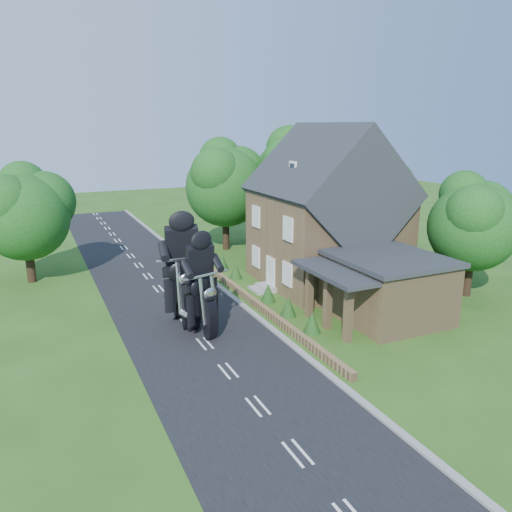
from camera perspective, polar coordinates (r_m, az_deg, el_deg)
name	(u,v)px	position (r m, az deg, el deg)	size (l,w,h in m)	color
ground	(205,344)	(24.19, -5.87, -9.95)	(120.00, 120.00, 0.00)	#274E16
road	(205,344)	(24.18, -5.87, -9.93)	(7.00, 80.00, 0.02)	black
kerb	(273,330)	(25.45, 2.00, -8.44)	(0.30, 80.00, 0.12)	gray
garden_wall	(246,296)	(29.88, -1.18, -4.55)	(0.30, 22.00, 0.40)	olive
house	(327,217)	(32.52, 8.15, 4.45)	(9.54, 8.64, 10.24)	olive
annex	(385,286)	(27.45, 14.51, -3.36)	(7.05, 5.94, 3.44)	olive
tree_annex_side	(477,219)	(32.35, 23.93, 3.90)	(5.64, 5.20, 7.48)	black
tree_house_right	(380,193)	(38.06, 13.94, 6.95)	(6.51, 6.00, 8.40)	black
tree_behind_house	(300,172)	(42.77, 5.06, 9.54)	(7.81, 7.20, 10.08)	black
tree_behind_left	(229,180)	(41.11, -3.05, 8.68)	(6.94, 6.40, 9.16)	black
tree_far_road	(30,209)	(35.38, -24.39, 4.93)	(6.08, 5.60, 7.84)	black
shrub_a	(312,323)	(25.19, 6.43, -7.56)	(0.90, 0.90, 1.10)	#163B12
shrub_b	(288,306)	(27.21, 3.71, -5.77)	(0.90, 0.90, 1.10)	#163B12
shrub_c	(268,293)	(29.30, 1.39, -4.22)	(0.90, 0.90, 1.10)	#163B12
shrub_d	(236,271)	(33.65, -2.34, -1.70)	(0.90, 0.90, 1.10)	#163B12
shrub_e	(222,262)	(35.89, -3.86, -0.67)	(0.90, 0.90, 1.10)	#163B12
shrub_f	(211,254)	(38.16, -5.20, 0.24)	(0.90, 0.90, 1.10)	#163B12
motorcycle_lead	(201,320)	(24.82, -6.25, -7.30)	(0.43, 1.71, 1.59)	black
motorcycle_follow	(184,307)	(26.29, -8.22, -5.84)	(0.49, 1.93, 1.80)	black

